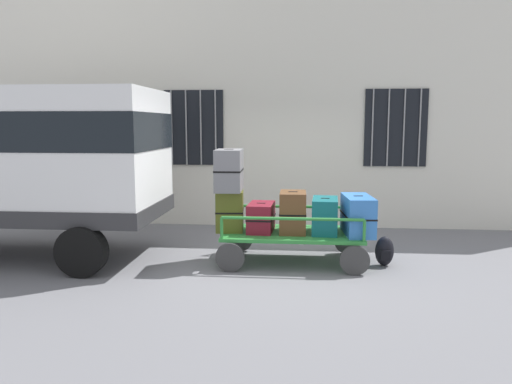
% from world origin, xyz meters
% --- Properties ---
extents(ground_plane, '(40.00, 40.00, 0.00)m').
position_xyz_m(ground_plane, '(0.00, 0.00, 0.00)').
color(ground_plane, slate).
extents(building_wall, '(12.00, 0.38, 5.00)m').
position_xyz_m(building_wall, '(0.00, 2.74, 2.50)').
color(building_wall, silver).
rests_on(building_wall, ground).
extents(van, '(4.37, 2.03, 2.59)m').
position_xyz_m(van, '(-3.98, -0.11, 1.60)').
color(van, white).
rests_on(van, ground).
extents(luggage_cart, '(2.15, 1.22, 0.46)m').
position_xyz_m(luggage_cart, '(0.26, -0.07, 0.38)').
color(luggage_cart, '#2D8438').
rests_on(luggage_cart, ground).
extents(cart_railing, '(2.03, 1.08, 0.32)m').
position_xyz_m(cart_railing, '(0.26, -0.07, 0.73)').
color(cart_railing, '#2D8438').
rests_on(cart_railing, luggage_cart).
extents(suitcase_left_bottom, '(0.45, 0.52, 0.62)m').
position_xyz_m(suitcase_left_bottom, '(-0.69, -0.04, 0.77)').
color(suitcase_left_bottom, '#4C5119').
rests_on(suitcase_left_bottom, luggage_cart).
extents(suitcase_left_middle, '(0.41, 0.64, 0.63)m').
position_xyz_m(suitcase_left_middle, '(-0.69, -0.10, 1.39)').
color(suitcase_left_middle, slate).
rests_on(suitcase_left_middle, suitcase_left_bottom).
extents(suitcase_midleft_bottom, '(0.41, 0.67, 0.43)m').
position_xyz_m(suitcase_midleft_bottom, '(-0.22, -0.05, 0.68)').
color(suitcase_midleft_bottom, maroon).
rests_on(suitcase_midleft_bottom, luggage_cart).
extents(suitcase_center_bottom, '(0.40, 0.59, 0.62)m').
position_xyz_m(suitcase_center_bottom, '(0.26, -0.08, 0.77)').
color(suitcase_center_bottom, brown).
rests_on(suitcase_center_bottom, luggage_cart).
extents(suitcase_midright_bottom, '(0.42, 0.70, 0.52)m').
position_xyz_m(suitcase_midright_bottom, '(0.74, -0.07, 0.72)').
color(suitcase_midright_bottom, '#0F5960').
rests_on(suitcase_midright_bottom, luggage_cart).
extents(suitcase_right_bottom, '(0.46, 0.88, 0.57)m').
position_xyz_m(suitcase_right_bottom, '(1.21, -0.10, 0.75)').
color(suitcase_right_bottom, '#3372C6').
rests_on(suitcase_right_bottom, luggage_cart).
extents(backpack, '(0.27, 0.22, 0.44)m').
position_xyz_m(backpack, '(1.61, -0.14, 0.22)').
color(backpack, black).
rests_on(backpack, ground).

